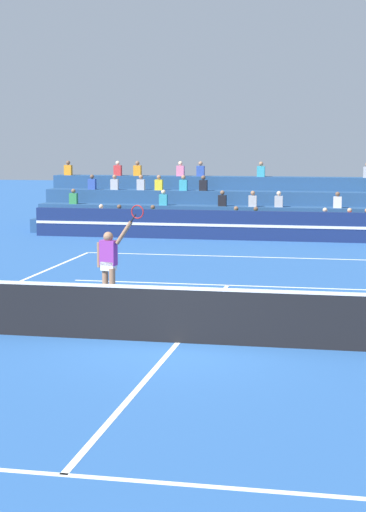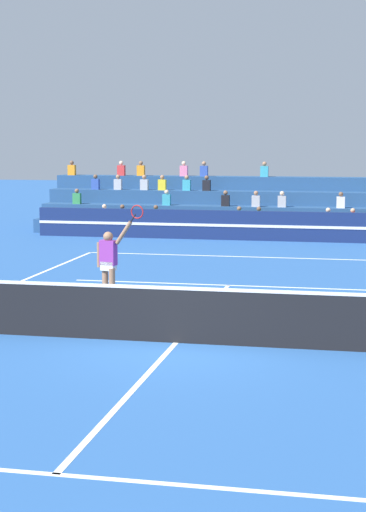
% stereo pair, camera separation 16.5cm
% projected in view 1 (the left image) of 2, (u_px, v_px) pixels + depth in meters
% --- Properties ---
extents(ground_plane, '(120.00, 120.00, 0.00)m').
position_uv_depth(ground_plane, '(178.00, 343.00, 15.85)').
color(ground_plane, '#285699').
extents(court_lines, '(11.10, 23.90, 0.01)m').
position_uv_depth(court_lines, '(178.00, 343.00, 15.85)').
color(court_lines, white).
rests_on(court_lines, ground).
extents(tennis_net, '(12.00, 0.10, 1.10)m').
position_uv_depth(tennis_net, '(178.00, 314.00, 15.78)').
color(tennis_net, black).
rests_on(tennis_net, ground).
extents(sponsor_banner_wall, '(18.00, 0.26, 1.10)m').
position_uv_depth(sponsor_banner_wall, '(267.00, 226.00, 31.77)').
color(sponsor_banner_wall, navy).
rests_on(sponsor_banner_wall, ground).
extents(bleacher_stand, '(19.26, 3.80, 2.83)m').
position_uv_depth(bleacher_stand, '(274.00, 211.00, 34.81)').
color(bleacher_stand, navy).
rests_on(bleacher_stand, ground).
extents(tennis_player, '(1.21, 0.44, 2.39)m').
position_uv_depth(tennis_player, '(110.00, 264.00, 19.06)').
color(tennis_player, '#9E7051').
rests_on(tennis_player, ground).
extents(tennis_ball, '(0.07, 0.07, 0.07)m').
position_uv_depth(tennis_ball, '(347.00, 320.00, 17.69)').
color(tennis_ball, '#C6DB33').
rests_on(tennis_ball, ground).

